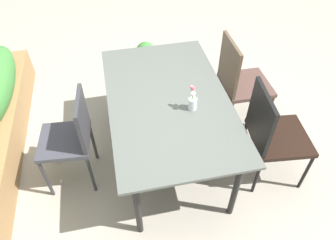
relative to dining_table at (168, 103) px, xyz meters
name	(u,v)px	position (x,y,z in m)	size (l,w,h in m)	color
ground_plane	(170,150)	(0.06, -0.04, -0.69)	(12.00, 12.00, 0.00)	gray
dining_table	(168,103)	(0.00, 0.00, 0.00)	(1.65, 0.99, 0.74)	#4C514C
chair_near_right	(239,79)	(0.37, -0.80, -0.16)	(0.47, 0.47, 0.96)	#4C3530
chair_far_side	(72,135)	(-0.06, 0.82, -0.15)	(0.45, 0.45, 0.92)	#37373F
chair_near_left	(272,132)	(-0.36, -0.80, -0.15)	(0.52, 0.52, 0.95)	black
flower_vase	(193,101)	(-0.16, -0.16, 0.13)	(0.07, 0.07, 0.22)	silver
potted_plant	(146,59)	(1.36, -0.01, -0.45)	(0.23, 0.23, 0.46)	gray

